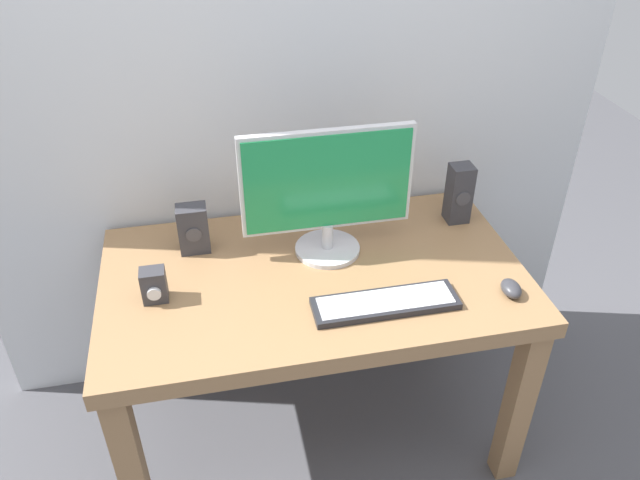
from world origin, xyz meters
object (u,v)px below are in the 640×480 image
at_px(speaker_right, 459,193).
at_px(speaker_left, 193,229).
at_px(desk, 314,297).
at_px(monitor, 327,190).
at_px(mouse, 511,288).
at_px(audio_controller, 154,285).
at_px(keyboard_primary, 385,303).

relative_size(speaker_right, speaker_left, 1.30).
height_order(desk, monitor, monitor).
height_order(monitor, mouse, monitor).
relative_size(desk, mouse, 15.53).
bearing_deg(mouse, monitor, 148.11).
height_order(mouse, audio_controller, audio_controller).
distance_m(mouse, speaker_left, 1.02).
distance_m(speaker_left, audio_controller, 0.27).
xyz_separation_m(speaker_left, audio_controller, (-0.13, -0.24, -0.03)).
bearing_deg(monitor, audio_controller, -164.96).
height_order(monitor, keyboard_primary, monitor).
xyz_separation_m(desk, monitor, (0.07, 0.11, 0.33)).
height_order(keyboard_primary, mouse, mouse).
bearing_deg(mouse, audio_controller, 172.40).
bearing_deg(monitor, mouse, -34.70).
xyz_separation_m(monitor, speaker_right, (0.49, 0.09, -0.12)).
bearing_deg(audio_controller, speaker_left, 61.86).
height_order(speaker_left, audio_controller, speaker_left).
xyz_separation_m(monitor, speaker_left, (-0.43, 0.09, -0.14)).
xyz_separation_m(speaker_right, speaker_left, (-0.92, 0.00, -0.02)).
xyz_separation_m(desk, keyboard_primary, (0.17, -0.21, 0.11)).
relative_size(monitor, speaker_right, 2.56).
distance_m(desk, monitor, 0.35).
bearing_deg(speaker_left, desk, -29.26).
height_order(monitor, speaker_left, monitor).
distance_m(desk, speaker_right, 0.63).
height_order(desk, speaker_right, speaker_right).
height_order(desk, keyboard_primary, keyboard_primary).
relative_size(keyboard_primary, mouse, 5.05).
xyz_separation_m(keyboard_primary, speaker_left, (-0.53, 0.41, 0.07)).
height_order(speaker_right, audio_controller, speaker_right).
relative_size(monitor, audio_controller, 5.15).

